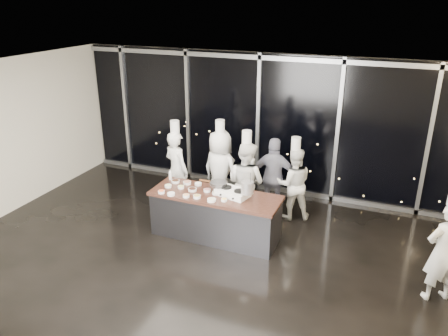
% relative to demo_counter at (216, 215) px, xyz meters
% --- Properties ---
extents(ground, '(9.00, 9.00, 0.00)m').
position_rel_demo_counter_xyz_m(ground, '(0.00, -0.90, -0.45)').
color(ground, black).
rests_on(ground, ground).
extents(room_shell, '(9.02, 7.02, 3.21)m').
position_rel_demo_counter_xyz_m(room_shell, '(0.18, -0.90, 1.79)').
color(room_shell, beige).
rests_on(room_shell, ground).
extents(window_wall, '(8.90, 0.11, 3.20)m').
position_rel_demo_counter_xyz_m(window_wall, '(0.00, 2.53, 1.14)').
color(window_wall, black).
rests_on(window_wall, ground).
extents(demo_counter, '(2.46, 0.86, 0.90)m').
position_rel_demo_counter_xyz_m(demo_counter, '(0.00, 0.00, 0.00)').
color(demo_counter, '#3B3B40').
rests_on(demo_counter, ground).
extents(stove, '(0.67, 0.50, 0.14)m').
position_rel_demo_counter_xyz_m(stove, '(0.32, 0.07, 0.51)').
color(stove, white).
rests_on(stove, demo_counter).
extents(frying_pan, '(0.58, 0.39, 0.05)m').
position_rel_demo_counter_xyz_m(frying_pan, '(-0.00, 0.15, 0.61)').
color(frying_pan, slate).
rests_on(frying_pan, stove).
extents(stock_pot, '(0.27, 0.27, 0.22)m').
position_rel_demo_counter_xyz_m(stock_pot, '(0.63, -0.02, 0.70)').
color(stock_pot, '#AEADB0').
rests_on(stock_pot, stove).
extents(prep_bowls, '(1.36, 0.75, 0.05)m').
position_rel_demo_counter_xyz_m(prep_bowls, '(-0.48, -0.06, 0.47)').
color(prep_bowls, silver).
rests_on(prep_bowls, demo_counter).
extents(squeeze_bottle, '(0.06, 0.06, 0.21)m').
position_rel_demo_counter_xyz_m(squeeze_bottle, '(-1.12, 0.30, 0.55)').
color(squeeze_bottle, white).
rests_on(squeeze_bottle, demo_counter).
extents(chef_far_left, '(0.74, 0.63, 1.97)m').
position_rel_demo_counter_xyz_m(chef_far_left, '(-1.27, 0.85, 0.43)').
color(chef_far_left, silver).
rests_on(chef_far_left, ground).
extents(chef_left, '(0.99, 0.79, 2.01)m').
position_rel_demo_counter_xyz_m(chef_left, '(-0.37, 1.11, 0.45)').
color(chef_left, silver).
rests_on(chef_left, ground).
extents(chef_center, '(0.99, 0.87, 1.94)m').
position_rel_demo_counter_xyz_m(chef_center, '(0.31, 0.82, 0.41)').
color(chef_center, silver).
rests_on(chef_center, ground).
extents(guest, '(1.03, 0.51, 1.70)m').
position_rel_demo_counter_xyz_m(guest, '(0.76, 1.31, 0.40)').
color(guest, black).
rests_on(guest, ground).
extents(chef_right, '(0.91, 0.82, 1.76)m').
position_rel_demo_counter_xyz_m(chef_right, '(1.17, 1.33, 0.33)').
color(chef_right, silver).
rests_on(chef_right, ground).
extents(chef_side, '(0.70, 0.63, 1.85)m').
position_rel_demo_counter_xyz_m(chef_side, '(3.86, -0.40, 0.38)').
color(chef_side, silver).
rests_on(chef_side, ground).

